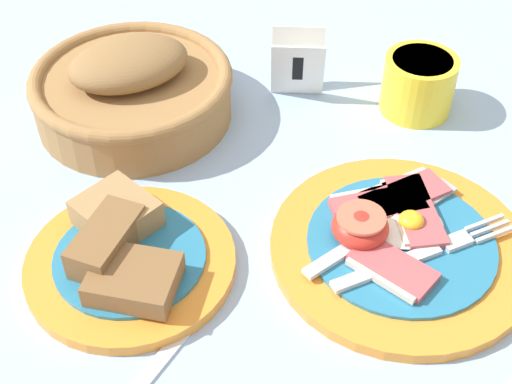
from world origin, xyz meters
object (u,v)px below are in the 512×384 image
breakfast_plate (397,241)px  number_card (298,64)px  bread_basket (132,88)px  bread_plate (126,255)px  sugar_cup (419,83)px

breakfast_plate → number_card: (-0.05, 0.26, 0.03)m
breakfast_plate → bread_basket: bread_basket is taller
bread_plate → sugar_cup: bearing=30.7°
sugar_cup → bread_plate: bearing=-149.3°
breakfast_plate → bread_basket: 0.33m
sugar_cup → number_card: (-0.13, 0.05, 0.00)m
bread_basket → number_card: 0.19m
breakfast_plate → number_card: number_card is taller
breakfast_plate → bread_basket: size_ratio=1.07×
bread_plate → number_card: 0.32m
breakfast_plate → number_card: size_ratio=3.23×
bread_plate → number_card: (0.20, 0.24, 0.02)m
number_card → breakfast_plate: bearing=-69.0°
breakfast_plate → bread_basket: bearing=134.4°
breakfast_plate → sugar_cup: sugar_cup is taller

